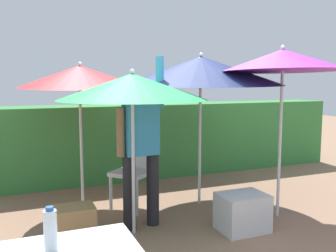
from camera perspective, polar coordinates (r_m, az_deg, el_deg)
The scene contains 11 objects.
ground_plane at distance 4.24m, azimuth 1.60°, elevation -15.38°, with size 24.00×24.00×0.00m, color #937056.
hedge_row at distance 6.19m, azimuth -7.10°, elevation -2.40°, with size 8.00×0.70×1.23m, color #38843D.
umbrella_rainbow at distance 3.79m, azimuth -5.55°, elevation 6.06°, with size 1.54×1.54×1.74m.
umbrella_orange at distance 4.76m, azimuth -13.53°, elevation 7.53°, with size 1.50×1.50×1.85m.
umbrella_yellow at distance 4.74m, azimuth 5.10°, elevation 8.52°, with size 2.09×2.09×1.97m.
umbrella_navy at distance 4.48m, azimuth 17.37°, elevation 9.68°, with size 1.44×1.44×2.02m.
person_vendor at distance 4.01m, azimuth -4.23°, elevation -2.79°, with size 0.56×0.25×1.88m.
chair_plastic at distance 4.75m, azimuth -5.19°, elevation -6.50°, with size 0.62×0.62×0.89m.
cooler_box at distance 4.16m, azimuth 11.45°, elevation -12.98°, with size 0.51×0.40×0.41m, color silver.
crate_cardboard at distance 3.87m, azimuth -14.37°, elevation -14.75°, with size 0.40×0.30×0.39m, color #9E7A4C.
bottle_water at distance 2.08m, azimuth -17.78°, elevation -15.11°, with size 0.07×0.07×0.24m.
Camera 1 is at (-1.60, -3.59, 1.61)m, focal length 39.30 mm.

